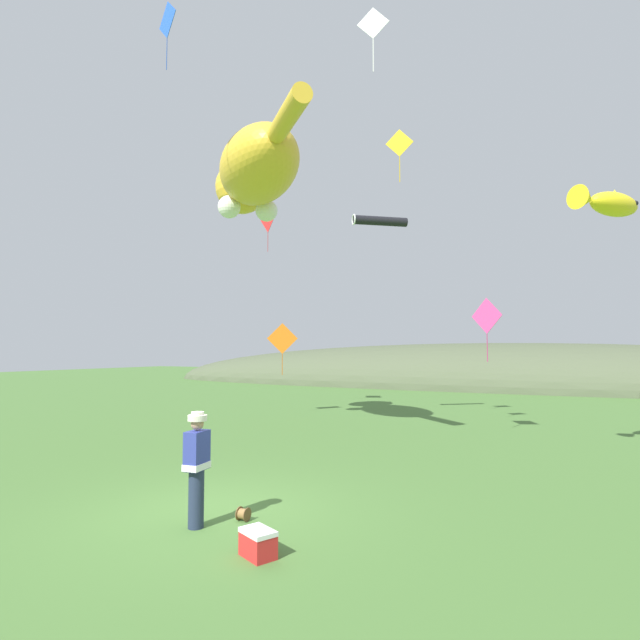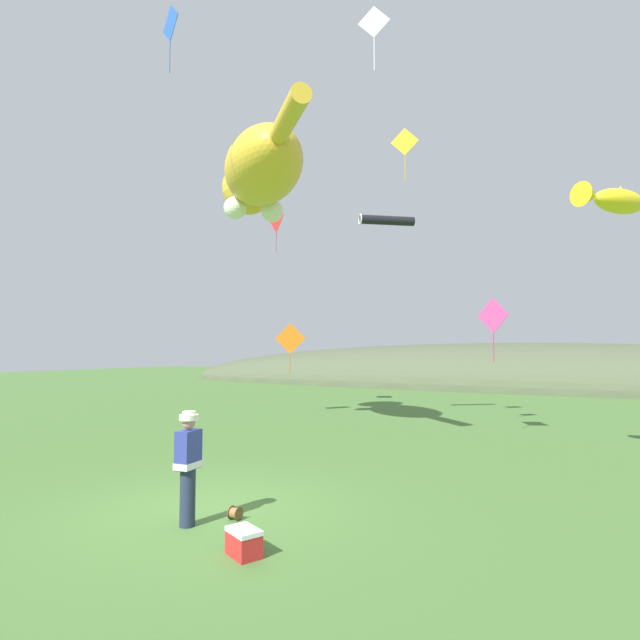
# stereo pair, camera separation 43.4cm
# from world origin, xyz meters

# --- Properties ---
(ground_plane) EXTENTS (120.00, 120.00, 0.00)m
(ground_plane) POSITION_xyz_m (0.00, 0.00, 0.00)
(ground_plane) COLOR #477033
(distant_hill_ridge) EXTENTS (58.62, 14.33, 6.62)m
(distant_hill_ridge) POSITION_xyz_m (3.13, 31.59, 0.00)
(distant_hill_ridge) COLOR #4C563D
(distant_hill_ridge) RESTS_ON ground
(festival_attendant) EXTENTS (0.31, 0.45, 1.77)m
(festival_attendant) POSITION_xyz_m (0.21, -0.69, 0.95)
(festival_attendant) COLOR #232D47
(festival_attendant) RESTS_ON ground
(kite_spool) EXTENTS (0.16, 0.22, 0.22)m
(kite_spool) POSITION_xyz_m (0.69, -0.10, 0.11)
(kite_spool) COLOR olive
(kite_spool) RESTS_ON ground
(picnic_cooler) EXTENTS (0.58, 0.50, 0.36)m
(picnic_cooler) POSITION_xyz_m (1.69, -1.18, 0.18)
(picnic_cooler) COLOR red
(picnic_cooler) RESTS_ON ground
(kite_giant_cat) EXTENTS (6.77, 6.52, 2.64)m
(kite_giant_cat) POSITION_xyz_m (-4.02, 7.00, 8.76)
(kite_giant_cat) COLOR gold
(kite_fish_windsock) EXTENTS (1.76, 2.09, 0.67)m
(kite_fish_windsock) POSITION_xyz_m (6.35, 6.81, 6.29)
(kite_fish_windsock) COLOR yellow
(kite_tube_streamer) EXTENTS (1.98, 1.69, 0.44)m
(kite_tube_streamer) POSITION_xyz_m (-1.19, 11.59, 7.87)
(kite_tube_streamer) COLOR black
(kite_diamond_red) EXTENTS (1.27, 0.71, 2.34)m
(kite_diamond_red) POSITION_xyz_m (-6.93, 12.40, 8.91)
(kite_diamond_red) COLOR red
(kite_diamond_white) EXTENTS (0.83, 0.23, 1.76)m
(kite_diamond_white) POSITION_xyz_m (1.02, 5.10, 11.37)
(kite_diamond_white) COLOR white
(kite_diamond_blue) EXTENTS (0.98, 0.42, 1.96)m
(kite_diamond_blue) POSITION_xyz_m (-4.22, 3.03, 11.81)
(kite_diamond_blue) COLOR blue
(kite_diamond_gold) EXTENTS (0.94, 0.23, 1.86)m
(kite_diamond_gold) POSITION_xyz_m (0.36, 9.39, 9.88)
(kite_diamond_gold) COLOR yellow
(kite_diamond_orange) EXTENTS (1.13, 0.74, 2.24)m
(kite_diamond_orange) POSITION_xyz_m (-5.71, 11.70, 3.25)
(kite_diamond_orange) COLOR orange
(kite_diamond_pink) EXTENTS (1.04, 0.57, 2.07)m
(kite_diamond_pink) POSITION_xyz_m (3.05, 9.93, 3.84)
(kite_diamond_pink) COLOR #E53F8C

